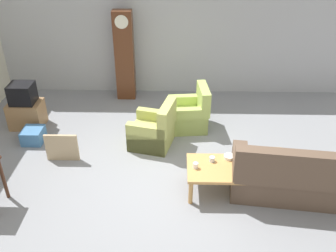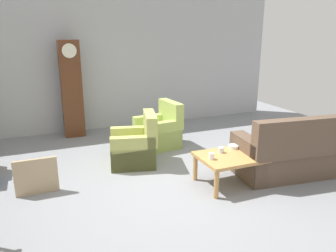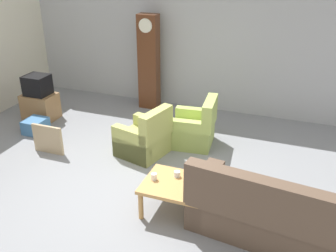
{
  "view_description": "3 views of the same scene",
  "coord_description": "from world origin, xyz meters",
  "px_view_note": "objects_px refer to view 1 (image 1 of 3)",
  "views": [
    {
      "loc": [
        0.1,
        -5.05,
        4.06
      ],
      "look_at": [
        -0.03,
        0.73,
        0.61
      ],
      "focal_mm": 39.3,
      "sensor_mm": 36.0,
      "label": 1
    },
    {
      "loc": [
        -1.88,
        -4.24,
        2.27
      ],
      "look_at": [
        0.37,
        1.18,
        0.59
      ],
      "focal_mm": 35.0,
      "sensor_mm": 36.0,
      "label": 2
    },
    {
      "loc": [
        2.2,
        -4.5,
        3.45
      ],
      "look_at": [
        0.09,
        1.15,
        0.58
      ],
      "focal_mm": 40.94,
      "sensor_mm": 36.0,
      "label": 3
    }
  ],
  "objects_px": {
    "cup_white_porcelain": "(196,165)",
    "bowl_white_stacked": "(229,157)",
    "couch_floral": "(298,179)",
    "armchair_olive_far": "(190,114)",
    "cup_blue_rimmed": "(212,159)",
    "tv_crt": "(22,93)",
    "framed_picture_leaning": "(62,148)",
    "storage_box_blue": "(33,135)",
    "armchair_olive_near": "(154,131)",
    "grandfather_clock": "(125,56)",
    "tv_stand_cabinet": "(27,114)",
    "coffee_table_wood": "(217,171)"
  },
  "relations": [
    {
      "from": "cup_white_porcelain",
      "to": "bowl_white_stacked",
      "type": "bearing_deg",
      "value": 25.94
    },
    {
      "from": "cup_white_porcelain",
      "to": "bowl_white_stacked",
      "type": "xyz_separation_m",
      "value": [
        0.57,
        0.28,
        -0.02
      ]
    },
    {
      "from": "couch_floral",
      "to": "armchair_olive_far",
      "type": "xyz_separation_m",
      "value": [
        -1.66,
        2.16,
        -0.05
      ]
    },
    {
      "from": "cup_blue_rimmed",
      "to": "bowl_white_stacked",
      "type": "bearing_deg",
      "value": 17.51
    },
    {
      "from": "armchair_olive_far",
      "to": "cup_white_porcelain",
      "type": "bearing_deg",
      "value": -89.23
    },
    {
      "from": "tv_crt",
      "to": "framed_picture_leaning",
      "type": "height_order",
      "value": "tv_crt"
    },
    {
      "from": "couch_floral",
      "to": "storage_box_blue",
      "type": "relative_size",
      "value": 4.95
    },
    {
      "from": "armchair_olive_near",
      "to": "bowl_white_stacked",
      "type": "xyz_separation_m",
      "value": [
        1.32,
        -1.09,
        0.19
      ]
    },
    {
      "from": "grandfather_clock",
      "to": "framed_picture_leaning",
      "type": "relative_size",
      "value": 3.53
    },
    {
      "from": "grandfather_clock",
      "to": "framed_picture_leaning",
      "type": "bearing_deg",
      "value": -108.08
    },
    {
      "from": "couch_floral",
      "to": "armchair_olive_near",
      "type": "bearing_deg",
      "value": 148.66
    },
    {
      "from": "armchair_olive_near",
      "to": "tv_stand_cabinet",
      "type": "relative_size",
      "value": 1.4
    },
    {
      "from": "grandfather_clock",
      "to": "bowl_white_stacked",
      "type": "height_order",
      "value": "grandfather_clock"
    },
    {
      "from": "tv_stand_cabinet",
      "to": "bowl_white_stacked",
      "type": "relative_size",
      "value": 3.89
    },
    {
      "from": "cup_white_porcelain",
      "to": "bowl_white_stacked",
      "type": "relative_size",
      "value": 0.55
    },
    {
      "from": "couch_floral",
      "to": "storage_box_blue",
      "type": "xyz_separation_m",
      "value": [
        -4.8,
        1.51,
        -0.21
      ]
    },
    {
      "from": "couch_floral",
      "to": "bowl_white_stacked",
      "type": "relative_size",
      "value": 12.53
    },
    {
      "from": "armchair_olive_far",
      "to": "tv_crt",
      "type": "bearing_deg",
      "value": -179.38
    },
    {
      "from": "armchair_olive_far",
      "to": "bowl_white_stacked",
      "type": "relative_size",
      "value": 5.26
    },
    {
      "from": "framed_picture_leaning",
      "to": "cup_white_porcelain",
      "type": "bearing_deg",
      "value": -18.71
    },
    {
      "from": "framed_picture_leaning",
      "to": "storage_box_blue",
      "type": "height_order",
      "value": "framed_picture_leaning"
    },
    {
      "from": "coffee_table_wood",
      "to": "framed_picture_leaning",
      "type": "xyz_separation_m",
      "value": [
        -2.76,
        0.79,
        -0.13
      ]
    },
    {
      "from": "cup_white_porcelain",
      "to": "cup_blue_rimmed",
      "type": "relative_size",
      "value": 1.07
    },
    {
      "from": "grandfather_clock",
      "to": "storage_box_blue",
      "type": "bearing_deg",
      "value": -128.37
    },
    {
      "from": "tv_stand_cabinet",
      "to": "cup_blue_rimmed",
      "type": "relative_size",
      "value": 7.58
    },
    {
      "from": "grandfather_clock",
      "to": "tv_crt",
      "type": "distance_m",
      "value": 2.44
    },
    {
      "from": "tv_crt",
      "to": "bowl_white_stacked",
      "type": "xyz_separation_m",
      "value": [
        4.06,
        -1.76,
        -0.27
      ]
    },
    {
      "from": "tv_stand_cabinet",
      "to": "tv_crt",
      "type": "xyz_separation_m",
      "value": [
        0.0,
        0.0,
        0.49
      ]
    },
    {
      "from": "storage_box_blue",
      "to": "coffee_table_wood",
      "type": "bearing_deg",
      "value": -21.65
    },
    {
      "from": "armchair_olive_near",
      "to": "bowl_white_stacked",
      "type": "distance_m",
      "value": 1.72
    },
    {
      "from": "coffee_table_wood",
      "to": "bowl_white_stacked",
      "type": "bearing_deg",
      "value": 48.47
    },
    {
      "from": "couch_floral",
      "to": "tv_stand_cabinet",
      "type": "bearing_deg",
      "value": 157.53
    },
    {
      "from": "armchair_olive_near",
      "to": "coffee_table_wood",
      "type": "distance_m",
      "value": 1.74
    },
    {
      "from": "cup_blue_rimmed",
      "to": "armchair_olive_far",
      "type": "bearing_deg",
      "value": 99.2
    },
    {
      "from": "couch_floral",
      "to": "cup_blue_rimmed",
      "type": "height_order",
      "value": "couch_floral"
    },
    {
      "from": "couch_floral",
      "to": "armchair_olive_far",
      "type": "distance_m",
      "value": 2.72
    },
    {
      "from": "armchair_olive_near",
      "to": "storage_box_blue",
      "type": "height_order",
      "value": "armchair_olive_near"
    },
    {
      "from": "armchair_olive_near",
      "to": "cup_blue_rimmed",
      "type": "relative_size",
      "value": 10.59
    },
    {
      "from": "couch_floral",
      "to": "cup_blue_rimmed",
      "type": "bearing_deg",
      "value": 168.66
    },
    {
      "from": "bowl_white_stacked",
      "to": "storage_box_blue",
      "type": "bearing_deg",
      "value": 162.98
    },
    {
      "from": "armchair_olive_near",
      "to": "tv_stand_cabinet",
      "type": "distance_m",
      "value": 2.82
    },
    {
      "from": "couch_floral",
      "to": "tv_crt",
      "type": "bearing_deg",
      "value": 157.53
    },
    {
      "from": "armchair_olive_near",
      "to": "cup_blue_rimmed",
      "type": "xyz_separation_m",
      "value": [
        1.03,
        -1.18,
        0.21
      ]
    },
    {
      "from": "armchair_olive_near",
      "to": "tv_crt",
      "type": "bearing_deg",
      "value": 166.32
    },
    {
      "from": "bowl_white_stacked",
      "to": "framed_picture_leaning",
      "type": "bearing_deg",
      "value": 169.73
    },
    {
      "from": "grandfather_clock",
      "to": "tv_crt",
      "type": "height_order",
      "value": "grandfather_clock"
    },
    {
      "from": "tv_crt",
      "to": "cup_blue_rimmed",
      "type": "height_order",
      "value": "tv_crt"
    },
    {
      "from": "armchair_olive_far",
      "to": "tv_crt",
      "type": "relative_size",
      "value": 1.92
    },
    {
      "from": "storage_box_blue",
      "to": "tv_stand_cabinet",
      "type": "bearing_deg",
      "value": 117.64
    },
    {
      "from": "armchair_olive_far",
      "to": "couch_floral",
      "type": "bearing_deg",
      "value": -52.38
    }
  ]
}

